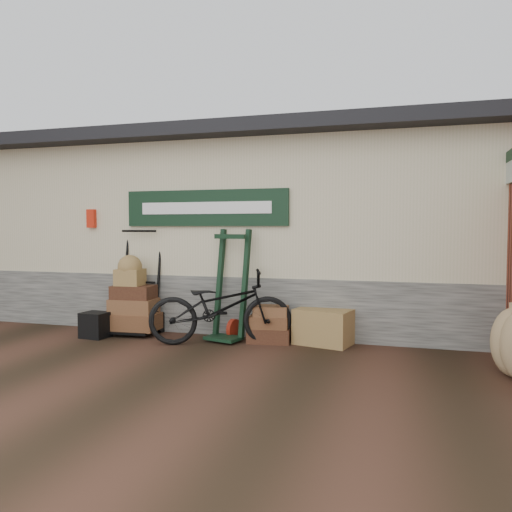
{
  "coord_description": "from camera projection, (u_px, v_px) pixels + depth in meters",
  "views": [
    {
      "loc": [
        2.57,
        -6.13,
        1.64
      ],
      "look_at": [
        0.52,
        0.9,
        1.23
      ],
      "focal_mm": 35.0,
      "sensor_mm": 36.0,
      "label": 1
    }
  ],
  "objects": [
    {
      "name": "wicker_hamper",
      "position": [
        323.0,
        327.0,
        7.05
      ],
      "size": [
        0.86,
        0.67,
        0.5
      ],
      "primitive_type": "cube",
      "rotation": [
        0.0,
        0.0,
        -0.24
      ],
      "color": "olive",
      "rests_on": "ground"
    },
    {
      "name": "bicycle",
      "position": [
        220.0,
        303.0,
        7.02
      ],
      "size": [
        1.32,
        2.14,
        1.17
      ],
      "primitive_type": "imported",
      "rotation": [
        0.0,
        0.0,
        1.9
      ],
      "color": "black",
      "rests_on": "ground"
    },
    {
      "name": "ground",
      "position": [
        200.0,
        351.0,
        6.69
      ],
      "size": [
        80.0,
        80.0,
        0.0
      ],
      "primitive_type": "plane",
      "color": "black",
      "rests_on": "ground"
    },
    {
      "name": "suitcase_stack",
      "position": [
        269.0,
        324.0,
        7.17
      ],
      "size": [
        0.64,
        0.44,
        0.54
      ],
      "primitive_type": null,
      "rotation": [
        0.0,
        0.0,
        0.11
      ],
      "color": "#3B1C12",
      "rests_on": "ground"
    },
    {
      "name": "station_building",
      "position": [
        256.0,
        230.0,
        9.22
      ],
      "size": [
        14.4,
        4.1,
        3.2
      ],
      "color": "#4C4C47",
      "rests_on": "ground"
    },
    {
      "name": "green_barrow",
      "position": [
        230.0,
        285.0,
        7.31
      ],
      "size": [
        0.7,
        0.63,
        1.62
      ],
      "primitive_type": null,
      "rotation": [
        0.0,
        0.0,
        -0.27
      ],
      "color": "black",
      "rests_on": "ground"
    },
    {
      "name": "porter_trolley",
      "position": [
        140.0,
        275.0,
        7.83
      ],
      "size": [
        0.95,
        0.73,
        1.83
      ],
      "primitive_type": null,
      "rotation": [
        0.0,
        0.0,
        0.06
      ],
      "color": "black",
      "rests_on": "ground"
    },
    {
      "name": "black_trunk",
      "position": [
        95.0,
        325.0,
        7.48
      ],
      "size": [
        0.41,
        0.36,
        0.38
      ],
      "primitive_type": "cube",
      "rotation": [
        0.0,
        0.0,
        -0.1
      ],
      "color": "black",
      "rests_on": "ground"
    }
  ]
}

